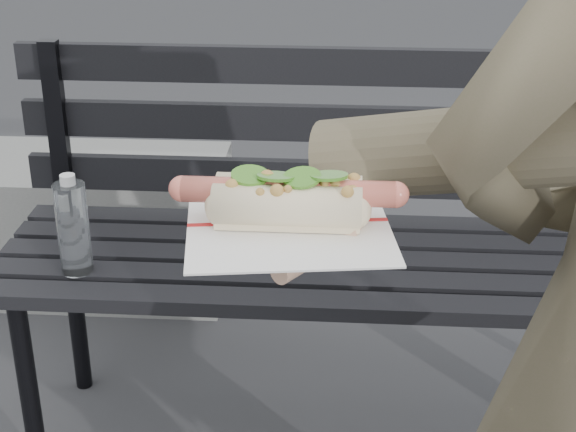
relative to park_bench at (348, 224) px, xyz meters
name	(u,v)px	position (x,y,z in m)	size (l,w,h in m)	color
park_bench	(348,224)	(0.00, 0.00, 0.00)	(1.50, 0.44, 0.88)	black
concrete_block	(27,222)	(-0.96, 0.63, -0.32)	(1.20, 0.40, 0.40)	slate
held_hotdog	(492,161)	(0.14, -0.89, 0.49)	(0.63, 0.32, 0.20)	brown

